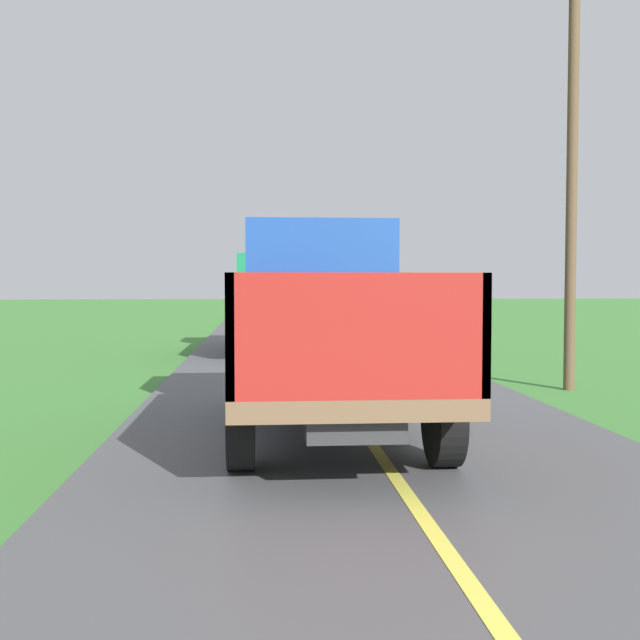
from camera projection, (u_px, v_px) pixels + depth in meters
banana_truck_near at (325, 321)px, 10.34m from camera, size 2.38×5.82×2.80m
banana_truck_far at (274, 301)px, 22.18m from camera, size 2.38×5.81×2.80m
utility_pole_roadside at (572, 162)px, 14.12m from camera, size 2.23×0.20×7.81m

